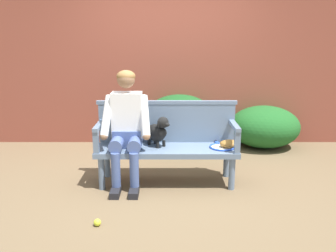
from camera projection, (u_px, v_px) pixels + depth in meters
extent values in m
plane|color=brown|center=(168.00, 182.00, 4.20)|extent=(40.00, 40.00, 0.00)
cube|color=brown|center=(168.00, 72.00, 5.67)|extent=(8.00, 0.30, 2.24)
ellipsoid|color=#286B2D|center=(178.00, 128.00, 5.53)|extent=(0.83, 0.78, 0.56)
ellipsoid|color=#194C1E|center=(181.00, 121.00, 5.44)|extent=(1.14, 0.98, 0.81)
ellipsoid|color=#1E5B23|center=(266.00, 127.00, 5.47)|extent=(1.07, 0.93, 0.64)
cube|color=slate|center=(168.00, 150.00, 4.10)|extent=(1.60, 0.50, 0.06)
cylinder|color=slate|center=(103.00, 173.00, 3.97)|extent=(0.07, 0.07, 0.37)
cylinder|color=slate|center=(233.00, 174.00, 3.96)|extent=(0.07, 0.07, 0.37)
cylinder|color=slate|center=(109.00, 162.00, 4.34)|extent=(0.07, 0.07, 0.37)
cylinder|color=slate|center=(228.00, 162.00, 4.33)|extent=(0.07, 0.07, 0.37)
cube|color=slate|center=(168.00, 123.00, 4.25)|extent=(1.60, 0.05, 0.46)
cube|color=slate|center=(168.00, 102.00, 4.19)|extent=(1.64, 0.06, 0.04)
cube|color=slate|center=(97.00, 142.00, 3.86)|extent=(0.06, 0.06, 0.24)
cube|color=slate|center=(100.00, 125.00, 4.03)|extent=(0.06, 0.50, 0.04)
cube|color=slate|center=(239.00, 143.00, 3.86)|extent=(0.06, 0.06, 0.24)
cube|color=slate|center=(236.00, 125.00, 4.03)|extent=(0.06, 0.50, 0.04)
cube|color=black|center=(117.00, 192.00, 3.85)|extent=(0.10, 0.24, 0.07)
cylinder|color=#475B93|center=(117.00, 170.00, 3.87)|extent=(0.10, 0.10, 0.38)
cylinder|color=#475B93|center=(118.00, 143.00, 3.97)|extent=(0.15, 0.32, 0.15)
cube|color=black|center=(135.00, 192.00, 3.85)|extent=(0.10, 0.24, 0.07)
cylinder|color=#475B93|center=(135.00, 170.00, 3.87)|extent=(0.10, 0.10, 0.38)
cylinder|color=#475B93|center=(136.00, 143.00, 3.97)|extent=(0.15, 0.32, 0.15)
cube|color=#475B93|center=(129.00, 138.00, 4.12)|extent=(0.32, 0.24, 0.20)
cube|color=white|center=(128.00, 115.00, 4.07)|extent=(0.34, 0.22, 0.52)
cylinder|color=white|center=(108.00, 116.00, 3.95)|extent=(0.14, 0.33, 0.45)
sphere|color=#936B4C|center=(105.00, 136.00, 3.88)|extent=(0.09, 0.09, 0.09)
cylinder|color=white|center=(146.00, 116.00, 3.95)|extent=(0.14, 0.33, 0.45)
sphere|color=#936B4C|center=(148.00, 136.00, 3.88)|extent=(0.09, 0.09, 0.09)
sphere|color=#936B4C|center=(127.00, 79.00, 3.95)|extent=(0.20, 0.20, 0.20)
ellipsoid|color=olive|center=(127.00, 76.00, 3.96)|extent=(0.21, 0.21, 0.14)
cylinder|color=black|center=(159.00, 145.00, 4.05)|extent=(0.04, 0.04, 0.07)
cylinder|color=black|center=(165.00, 143.00, 4.12)|extent=(0.04, 0.04, 0.07)
cylinder|color=black|center=(150.00, 142.00, 4.17)|extent=(0.04, 0.04, 0.07)
cylinder|color=black|center=(156.00, 141.00, 4.23)|extent=(0.04, 0.04, 0.07)
ellipsoid|color=black|center=(158.00, 133.00, 4.11)|extent=(0.30, 0.30, 0.20)
sphere|color=black|center=(163.00, 133.00, 4.04)|extent=(0.12, 0.12, 0.12)
sphere|color=black|center=(164.00, 123.00, 3.99)|extent=(0.13, 0.13, 0.13)
ellipsoid|color=black|center=(168.00, 125.00, 3.96)|extent=(0.09, 0.09, 0.05)
ellipsoid|color=black|center=(160.00, 124.00, 3.97)|extent=(0.05, 0.05, 0.09)
ellipsoid|color=black|center=(167.00, 122.00, 4.04)|extent=(0.05, 0.05, 0.09)
sphere|color=black|center=(151.00, 127.00, 4.19)|extent=(0.06, 0.06, 0.06)
torus|color=blue|center=(223.00, 147.00, 4.07)|extent=(0.35, 0.35, 0.02)
cylinder|color=silver|center=(223.00, 147.00, 4.07)|extent=(0.25, 0.25, 0.00)
cube|color=blue|center=(218.00, 142.00, 4.23)|extent=(0.05, 0.08, 0.02)
cylinder|color=black|center=(214.00, 139.00, 4.36)|extent=(0.08, 0.22, 0.03)
ellipsoid|color=#9E6B2D|center=(231.00, 144.00, 4.07)|extent=(0.23, 0.18, 0.09)
sphere|color=#CCDB33|center=(99.00, 222.00, 3.23)|extent=(0.07, 0.07, 0.07)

